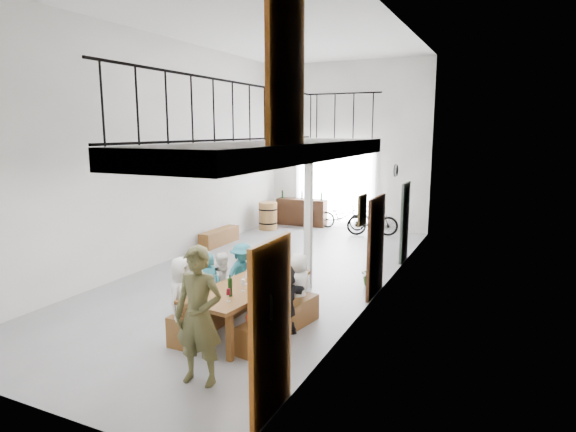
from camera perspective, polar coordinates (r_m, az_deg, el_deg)
The scene contains 24 objects.
floor at distance 11.26m, azimuth -2.90°, elevation -6.82°, with size 12.00×12.00×0.00m, color slate.
room_walls at distance 10.77m, azimuth -3.07°, elevation 11.57°, with size 12.00×12.00×12.00m.
gateway_portal at distance 16.49m, azimuth 5.54°, elevation 3.57°, with size 2.80×0.08×2.80m, color white.
right_wall_decor at distance 8.14m, azimuth 7.71°, elevation -0.90°, with size 0.07×8.28×5.07m.
balcony at distance 7.09m, azimuth -0.79°, elevation 7.51°, with size 1.52×5.62×4.00m.
tasting_table at distance 8.03m, azimuth -4.66°, elevation -8.64°, with size 1.26×2.51×0.79m.
bench_inner at distance 8.44m, azimuth -8.74°, elevation -11.13°, with size 0.34×2.10×0.48m, color brown.
bench_wall at distance 7.95m, azimuth -0.89°, elevation -12.51°, with size 0.25×1.95×0.45m, color brown.
tableware at distance 7.96m, azimuth -4.26°, elevation -7.09°, with size 0.29×1.52×0.35m.
side_bench at distance 14.09m, azimuth -8.13°, elevation -2.48°, with size 0.35×1.59×0.45m, color brown.
oak_barrel at distance 16.04m, azimuth -2.39°, elevation 0.02°, with size 0.62×0.62×0.91m.
serving_counter at distance 16.75m, azimuth 1.64°, elevation 0.46°, with size 1.74×0.48×0.92m, color #391F10.
counter_bottles at distance 16.65m, azimuth 1.64°, elevation 2.49°, with size 1.50×0.14×0.28m.
guest_left_a at distance 7.78m, azimuth -12.31°, elevation -9.65°, with size 0.67×0.44×1.37m, color silver.
guest_left_b at distance 8.38m, azimuth -9.15°, elevation -8.51°, with size 0.46×0.30×1.25m, color #246C79.
guest_left_c at distance 8.65m, azimuth -7.55°, elevation -8.11°, with size 0.57×0.45×1.18m, color silver.
guest_left_d at distance 9.17m, azimuth -5.42°, elevation -6.90°, with size 0.78×0.45×1.21m, color #246C79.
guest_right_a at distance 7.30m, azimuth -3.61°, elevation -10.99°, with size 0.77×0.32×1.32m, color #B8391F.
guest_right_b at distance 7.84m, azimuth -0.37°, elevation -9.94°, with size 1.11×0.35×1.20m, color black.
guest_right_c at distance 8.46m, azimuth 1.29°, elevation -8.39°, with size 0.58×0.38×1.19m, color silver.
host_standing at distance 6.46m, azimuth -10.54°, elevation -11.57°, with size 0.67×0.44×1.84m, color #4B4B2A.
potted_plant at distance 10.53m, azimuth 9.63°, elevation -6.99°, with size 0.37×0.32×0.41m, color #1E461A.
bicycle_near at distance 16.17m, azimuth 6.42°, elevation -0.07°, with size 0.57×1.62×0.85m, color black.
bicycle_far at distance 15.30m, azimuth 9.98°, elevation -0.54°, with size 0.45×1.60×0.96m, color black.
Camera 1 is at (5.06, -9.50, 3.30)m, focal length 30.00 mm.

